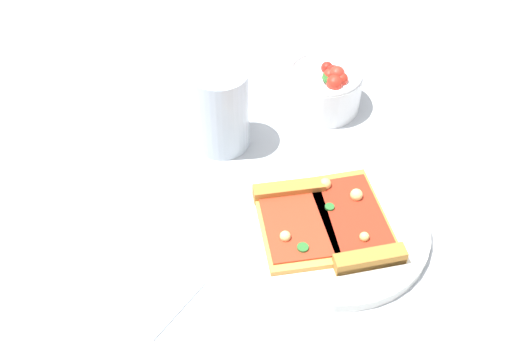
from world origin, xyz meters
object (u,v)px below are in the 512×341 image
(pizza_slice_far, at_px, (295,218))
(paper_napkin, at_px, (125,299))
(soda_glass, at_px, (221,112))
(pizza_slice_near, at_px, (354,224))
(plate, at_px, (334,227))
(salad_bowl, at_px, (324,87))

(pizza_slice_far, bearing_deg, paper_napkin, -124.65)
(soda_glass, bearing_deg, pizza_slice_near, -17.87)
(paper_napkin, bearing_deg, soda_glass, 96.44)
(pizza_slice_far, height_order, soda_glass, soda_glass)
(pizza_slice_near, bearing_deg, plate, -166.38)
(pizza_slice_far, bearing_deg, salad_bowl, 105.00)
(soda_glass, bearing_deg, plate, -21.09)
(plate, height_order, paper_napkin, plate)
(pizza_slice_near, relative_size, soda_glass, 1.40)
(pizza_slice_near, distance_m, soda_glass, 0.25)
(salad_bowl, distance_m, soda_glass, 0.18)
(salad_bowl, xyz_separation_m, paper_napkin, (-0.07, -0.44, -0.03))
(pizza_slice_near, distance_m, salad_bowl, 0.26)
(pizza_slice_near, bearing_deg, pizza_slice_far, -160.37)
(salad_bowl, bearing_deg, soda_glass, -124.01)
(soda_glass, bearing_deg, salad_bowl, 55.99)
(plate, height_order, pizza_slice_near, pizza_slice_near)
(pizza_slice_far, height_order, salad_bowl, salad_bowl)
(soda_glass, height_order, paper_napkin, soda_glass)
(pizza_slice_near, bearing_deg, salad_bowl, 121.58)
(pizza_slice_far, distance_m, salad_bowl, 0.26)
(plate, distance_m, pizza_slice_far, 0.05)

